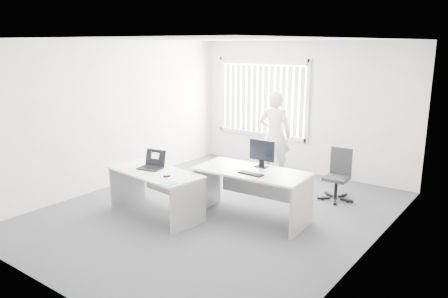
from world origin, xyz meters
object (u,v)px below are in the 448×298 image
Objects in this scene: person at (275,135)px; desk_far at (251,184)px; desk_near at (155,183)px; office_chair at (337,184)px; laptop at (150,160)px; monitor at (262,154)px.

desk_far is at bearing 95.18° from person.
desk_near is 1.56m from desk_far.
office_chair is 2.46× the size of laptop.
desk_near is at bearing -144.39° from monitor.
desk_near is 0.94× the size of person.
person is at bearing 113.69° from monitor.
laptop is at bearing 170.64° from desk_near.
monitor reaches higher than desk_near.
office_chair is at bearing 56.13° from desk_near.
person is at bearing 87.36° from desk_near.
monitor reaches higher than laptop.
office_chair reaches higher than desk_near.
person reaches higher than office_chair.
office_chair reaches higher than desk_far.
person is 4.04× the size of monitor.
laptop is (-1.50, -0.74, 0.30)m from desk_far.
office_chair is at bearing 145.85° from person.
person is (-0.86, 2.18, 0.32)m from desk_far.
desk_near is 3.80× the size of monitor.
laptop is at bearing -135.62° from office_chair.
desk_near is 4.50× the size of laptop.
monitor is at bearing -119.24° from office_chair.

